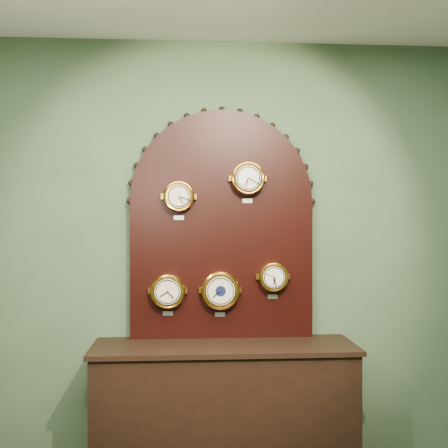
{
  "coord_description": "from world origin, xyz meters",
  "views": [
    {
      "loc": [
        -0.25,
        -1.33,
        1.6
      ],
      "look_at": [
        0.0,
        2.25,
        1.58
      ],
      "focal_mm": 46.02,
      "sensor_mm": 36.0,
      "label": 1
    }
  ],
  "objects": [
    {
      "name": "wall_back",
      "position": [
        0.0,
        2.5,
        1.4
      ],
      "size": [
        4.0,
        0.0,
        4.0
      ],
      "primitive_type": "plane",
      "rotation": [
        1.57,
        0.0,
        0.0
      ],
      "color": "#3E583C",
      "rests_on": "ground"
    },
    {
      "name": "display_board",
      "position": [
        0.0,
        2.45,
        1.63
      ],
      "size": [
        1.26,
        0.06,
        1.53
      ],
      "color": "black",
      "rests_on": "shop_counter"
    },
    {
      "name": "roman_clock",
      "position": [
        -0.28,
        2.38,
        1.76
      ],
      "size": [
        0.2,
        0.08,
        0.25
      ],
      "color": "#C7852A",
      "rests_on": "display_board"
    },
    {
      "name": "shop_counter",
      "position": [
        0.0,
        2.23,
        0.4
      ],
      "size": [
        1.6,
        0.5,
        0.8
      ],
      "primitive_type": "cube",
      "color": "black",
      "rests_on": "ground_plane"
    },
    {
      "name": "arabic_clock",
      "position": [
        0.17,
        2.38,
        1.88
      ],
      "size": [
        0.22,
        0.08,
        0.27
      ],
      "color": "#C7852A",
      "rests_on": "display_board"
    },
    {
      "name": "barometer",
      "position": [
        -0.01,
        2.38,
        1.15
      ],
      "size": [
        0.25,
        0.08,
        0.3
      ],
      "color": "#C7852A",
      "rests_on": "display_board"
    },
    {
      "name": "tide_clock",
      "position": [
        0.33,
        2.38,
        1.23
      ],
      "size": [
        0.19,
        0.08,
        0.24
      ],
      "color": "#C7852A",
      "rests_on": "display_board"
    },
    {
      "name": "hygrometer",
      "position": [
        -0.36,
        2.38,
        1.15
      ],
      "size": [
        0.22,
        0.08,
        0.27
      ],
      "color": "#C7852A",
      "rests_on": "display_board"
    }
  ]
}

